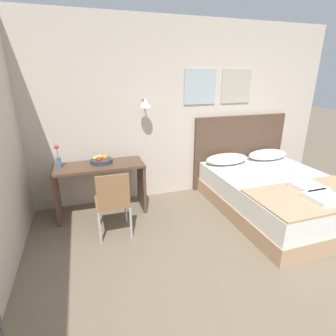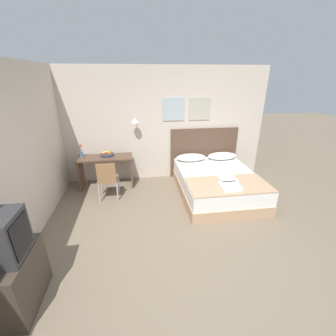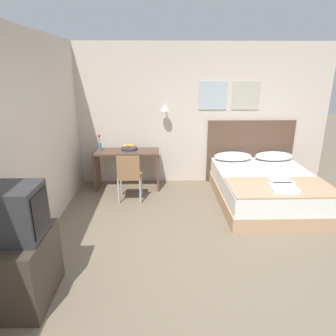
{
  "view_description": "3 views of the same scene",
  "coord_description": "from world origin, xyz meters",
  "px_view_note": "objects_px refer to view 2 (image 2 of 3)",
  "views": [
    {
      "loc": [
        -1.41,
        -0.97,
        1.89
      ],
      "look_at": [
        -0.4,
        2.13,
        0.71
      ],
      "focal_mm": 28.0,
      "sensor_mm": 36.0,
      "label": 1
    },
    {
      "loc": [
        -0.53,
        -2.42,
        2.43
      ],
      "look_at": [
        0.02,
        1.43,
        0.82
      ],
      "focal_mm": 24.0,
      "sensor_mm": 36.0,
      "label": 2
    },
    {
      "loc": [
        -0.64,
        -2.88,
        2.18
      ],
      "look_at": [
        -0.53,
        1.39,
        0.76
      ],
      "focal_mm": 32.0,
      "sensor_mm": 36.0,
      "label": 3
    }
  ],
  "objects_px": {
    "bed": "(217,183)",
    "headboard": "(204,152)",
    "desk_chair": "(107,178)",
    "tv_stand": "(13,282)",
    "fruit_bowl": "(107,154)",
    "folded_towel_near_foot": "(228,179)",
    "folded_towel_mid_bed": "(230,186)",
    "throw_blanket": "(228,185)",
    "flower_vase": "(82,152)",
    "desk": "(106,166)",
    "pillow_right": "(222,156)",
    "pillow_left": "(191,157)"
  },
  "relations": [
    {
      "from": "throw_blanket",
      "to": "bed",
      "type": "bearing_deg",
      "value": 90.0
    },
    {
      "from": "pillow_right",
      "to": "fruit_bowl",
      "type": "bearing_deg",
      "value": -179.93
    },
    {
      "from": "pillow_left",
      "to": "desk",
      "type": "relative_size",
      "value": 0.6
    },
    {
      "from": "tv_stand",
      "to": "flower_vase",
      "type": "bearing_deg",
      "value": 86.18
    },
    {
      "from": "folded_towel_mid_bed",
      "to": "fruit_bowl",
      "type": "relative_size",
      "value": 1.21
    },
    {
      "from": "desk",
      "to": "fruit_bowl",
      "type": "xyz_separation_m",
      "value": [
        0.04,
        0.06,
        0.26
      ]
    },
    {
      "from": "headboard",
      "to": "desk",
      "type": "distance_m",
      "value": 2.42
    },
    {
      "from": "bed",
      "to": "tv_stand",
      "type": "relative_size",
      "value": 2.78
    },
    {
      "from": "folded_towel_near_foot",
      "to": "desk",
      "type": "relative_size",
      "value": 0.28
    },
    {
      "from": "desk",
      "to": "fruit_bowl",
      "type": "relative_size",
      "value": 4.01
    },
    {
      "from": "folded_towel_near_foot",
      "to": "desk",
      "type": "xyz_separation_m",
      "value": [
        -2.43,
        1.18,
        -0.05
      ]
    },
    {
      "from": "folded_towel_near_foot",
      "to": "tv_stand",
      "type": "xyz_separation_m",
      "value": [
        -3.13,
        -1.73,
        -0.22
      ]
    },
    {
      "from": "pillow_right",
      "to": "tv_stand",
      "type": "xyz_separation_m",
      "value": [
        -3.48,
        -2.97,
        -0.24
      ]
    },
    {
      "from": "pillow_right",
      "to": "folded_towel_near_foot",
      "type": "relative_size",
      "value": 2.15
    },
    {
      "from": "pillow_left",
      "to": "fruit_bowl",
      "type": "height_order",
      "value": "fruit_bowl"
    },
    {
      "from": "desk_chair",
      "to": "fruit_bowl",
      "type": "distance_m",
      "value": 0.75
    },
    {
      "from": "desk_chair",
      "to": "tv_stand",
      "type": "height_order",
      "value": "desk_chair"
    },
    {
      "from": "bed",
      "to": "headboard",
      "type": "relative_size",
      "value": 1.21
    },
    {
      "from": "desk",
      "to": "fruit_bowl",
      "type": "bearing_deg",
      "value": 55.81
    },
    {
      "from": "pillow_left",
      "to": "folded_towel_mid_bed",
      "type": "height_order",
      "value": "pillow_left"
    },
    {
      "from": "folded_towel_near_foot",
      "to": "desk",
      "type": "bearing_deg",
      "value": 154.05
    },
    {
      "from": "bed",
      "to": "folded_towel_mid_bed",
      "type": "height_order",
      "value": "folded_towel_mid_bed"
    },
    {
      "from": "flower_vase",
      "to": "tv_stand",
      "type": "bearing_deg",
      "value": -93.82
    },
    {
      "from": "pillow_right",
      "to": "flower_vase",
      "type": "bearing_deg",
      "value": -179.34
    },
    {
      "from": "bed",
      "to": "throw_blanket",
      "type": "bearing_deg",
      "value": -90.0
    },
    {
      "from": "folded_towel_mid_bed",
      "to": "headboard",
      "type": "bearing_deg",
      "value": 88.9
    },
    {
      "from": "headboard",
      "to": "tv_stand",
      "type": "height_order",
      "value": "headboard"
    },
    {
      "from": "folded_towel_mid_bed",
      "to": "fruit_bowl",
      "type": "height_order",
      "value": "fruit_bowl"
    },
    {
      "from": "bed",
      "to": "throw_blanket",
      "type": "relative_size",
      "value": 1.34
    },
    {
      "from": "pillow_left",
      "to": "folded_towel_mid_bed",
      "type": "xyz_separation_m",
      "value": [
        0.36,
        -1.53,
        -0.03
      ]
    },
    {
      "from": "headboard",
      "to": "pillow_left",
      "type": "height_order",
      "value": "headboard"
    },
    {
      "from": "desk",
      "to": "throw_blanket",
      "type": "bearing_deg",
      "value": -28.99
    },
    {
      "from": "headboard",
      "to": "folded_towel_mid_bed",
      "type": "height_order",
      "value": "headboard"
    },
    {
      "from": "headboard",
      "to": "desk_chair",
      "type": "height_order",
      "value": "headboard"
    },
    {
      "from": "folded_towel_near_foot",
      "to": "bed",
      "type": "bearing_deg",
      "value": 94.64
    },
    {
      "from": "folded_towel_mid_bed",
      "to": "pillow_left",
      "type": "bearing_deg",
      "value": 103.2
    },
    {
      "from": "tv_stand",
      "to": "throw_blanket",
      "type": "bearing_deg",
      "value": 27.13
    },
    {
      "from": "desk_chair",
      "to": "fruit_bowl",
      "type": "height_order",
      "value": "same"
    },
    {
      "from": "bed",
      "to": "desk",
      "type": "distance_m",
      "value": 2.52
    },
    {
      "from": "pillow_left",
      "to": "throw_blanket",
      "type": "distance_m",
      "value": 1.45
    },
    {
      "from": "bed",
      "to": "desk_chair",
      "type": "height_order",
      "value": "desk_chair"
    },
    {
      "from": "pillow_right",
      "to": "desk_chair",
      "type": "distance_m",
      "value": 2.79
    },
    {
      "from": "fruit_bowl",
      "to": "bed",
      "type": "bearing_deg",
      "value": -18.56
    },
    {
      "from": "folded_towel_near_foot",
      "to": "desk_chair",
      "type": "distance_m",
      "value": 2.4
    },
    {
      "from": "folded_towel_mid_bed",
      "to": "desk_chair",
      "type": "relative_size",
      "value": 0.43
    },
    {
      "from": "folded_towel_near_foot",
      "to": "desk_chair",
      "type": "height_order",
      "value": "desk_chair"
    },
    {
      "from": "headboard",
      "to": "flower_vase",
      "type": "bearing_deg",
      "value": -174.1
    },
    {
      "from": "desk_chair",
      "to": "pillow_left",
      "type": "bearing_deg",
      "value": 20.07
    },
    {
      "from": "throw_blanket",
      "to": "flower_vase",
      "type": "relative_size",
      "value": 4.92
    },
    {
      "from": "bed",
      "to": "desk_chair",
      "type": "relative_size",
      "value": 2.44
    }
  ]
}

